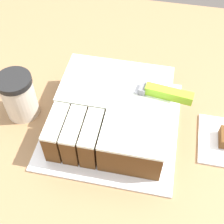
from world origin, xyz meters
TOP-DOWN VIEW (x-y plane):
  - countertop at (0.00, 0.00)m, footprint 1.40×1.10m
  - cake_board at (-0.01, -0.02)m, footprint 0.32×0.33m
  - cake at (-0.01, -0.02)m, footprint 0.26×0.27m
  - knife at (0.08, 0.02)m, footprint 0.28×0.06m
  - coffee_cup at (-0.24, -0.03)m, footprint 0.08×0.08m

SIDE VIEW (x-z plane):
  - countertop at x=0.00m, z-range 0.00..0.91m
  - cake_board at x=-0.01m, z-range 0.91..0.92m
  - cake at x=-0.01m, z-range 0.92..1.01m
  - coffee_cup at x=-0.24m, z-range 0.91..1.03m
  - knife at x=0.08m, z-range 1.01..1.03m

